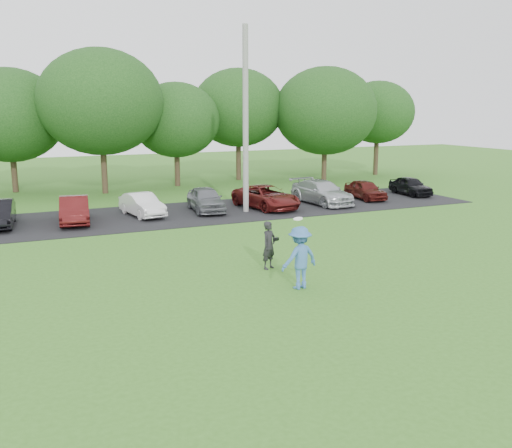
% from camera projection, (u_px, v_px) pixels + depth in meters
% --- Properties ---
extents(ground, '(100.00, 100.00, 0.00)m').
position_uv_depth(ground, '(306.00, 290.00, 16.43)').
color(ground, '#376C1F').
rests_on(ground, ground).
extents(parking_lot, '(32.00, 6.50, 0.03)m').
position_uv_depth(parking_lot, '(177.00, 214.00, 28.04)').
color(parking_lot, black).
rests_on(parking_lot, ground).
extents(utility_pole, '(0.28, 0.28, 9.04)m').
position_uv_depth(utility_pole, '(246.00, 121.00, 27.79)').
color(utility_pole, gray).
rests_on(utility_pole, ground).
extents(frisbee_player, '(1.28, 0.85, 2.11)m').
position_uv_depth(frisbee_player, '(300.00, 258.00, 16.45)').
color(frisbee_player, '#3C6BA9').
rests_on(frisbee_player, ground).
extents(camera_bystander, '(0.68, 0.60, 1.57)m').
position_uv_depth(camera_bystander, '(269.00, 245.00, 18.49)').
color(camera_bystander, black).
rests_on(camera_bystander, ground).
extents(parked_cars, '(30.58, 4.92, 1.25)m').
position_uv_depth(parked_cars, '(178.00, 202.00, 27.91)').
color(parked_cars, '#A2A6A9').
rests_on(parked_cars, parking_lot).
extents(tree_row, '(42.39, 9.85, 8.64)m').
position_uv_depth(tree_row, '(154.00, 111.00, 36.38)').
color(tree_row, '#38281C').
rests_on(tree_row, ground).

